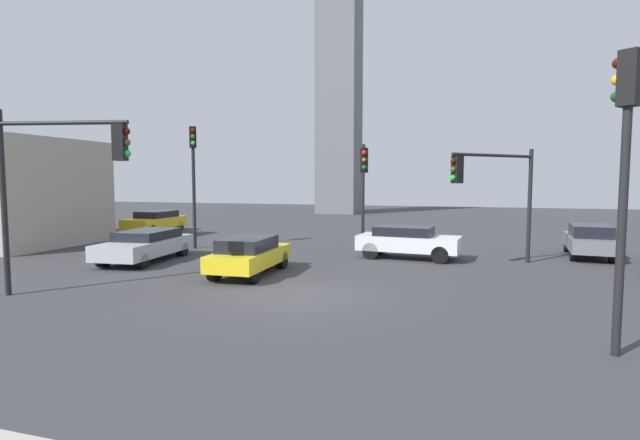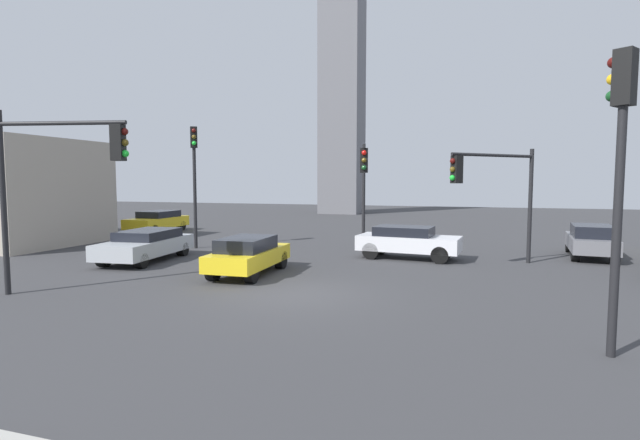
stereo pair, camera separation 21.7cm
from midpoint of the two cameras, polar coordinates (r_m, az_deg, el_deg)
The scene contains 12 objects.
ground_plane at distance 14.15m, azimuth -2.41°, elevation -8.77°, with size 101.61×101.61×0.00m, color #38383A.
traffic_light_0 at distance 19.37m, azimuth 20.20°, elevation 4.29°, with size 3.08×3.01×4.55m.
traffic_light_1 at distance 10.40m, azimuth 32.55°, elevation 7.31°, with size 0.49×0.45×5.63m.
traffic_light_2 at distance 21.69m, azimuth 5.51°, elevation 5.37°, with size 1.07×3.94×5.06m.
traffic_light_3 at distance 24.08m, azimuth -14.44°, elevation 6.34°, with size 0.45×0.49×5.88m.
traffic_light_4 at distance 15.35m, azimuth -28.21°, elevation 5.68°, with size 3.80×0.99×5.28m.
car_0 at distance 20.66m, azimuth 10.65°, elevation -2.48°, with size 4.36×2.17×1.37m.
car_2 at distance 32.57m, azimuth -18.55°, elevation -0.08°, with size 1.95×4.40×1.36m.
car_4 at distance 23.63m, azimuth 29.73°, elevation -2.11°, with size 2.06×4.18×1.42m.
car_5 at distance 17.04m, azimuth -8.13°, elevation -4.06°, with size 1.80×4.06×1.33m.
car_6 at distance 21.01m, azimuth -19.65°, elevation -2.72°, with size 2.36×4.84×1.26m.
skyline_tower at distance 50.14m, azimuth 2.78°, elevation 15.46°, with size 3.99×3.99×25.38m, color slate.
Camera 2 is at (4.84, -12.89, 3.28)m, focal length 26.97 mm.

